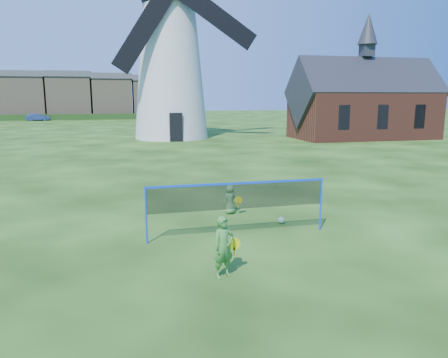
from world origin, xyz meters
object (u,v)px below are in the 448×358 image
player_boy (230,199)px  car_right (37,117)px  badminton_net (238,197)px  play_ball (281,220)px  player_girl (224,247)px  windmill (170,60)px  chapel (364,104)px

player_boy → car_right: car_right is taller
badminton_net → play_ball: 2.13m
play_ball → car_right: (-17.77, 64.02, 0.48)m
player_girl → car_right: player_girl is taller
windmill → player_boy: bearing=-92.7°
player_girl → play_ball: bearing=32.8°
car_right → badminton_net: bearing=178.5°
chapel → badminton_net: size_ratio=2.65×
windmill → player_girl: size_ratio=15.30×
chapel → player_girl: chapel is taller
player_boy → play_ball: size_ratio=4.40×
windmill → badminton_net: (-1.70, -29.60, -6.04)m
chapel → car_right: bearing=131.8°
player_boy → play_ball: 1.98m
player_girl → player_boy: player_girl is taller
windmill → play_ball: windmill is taller
player_girl → player_boy: bearing=54.5°
windmill → player_girl: (-2.72, -32.17, -6.50)m
badminton_net → player_girl: badminton_net is taller
chapel → play_ball: 30.30m
player_girl → badminton_net: bearing=48.8°
play_ball → player_girl: bearing=-127.7°
badminton_net → player_boy: size_ratio=5.22×
windmill → badminton_net: bearing=-93.3°
badminton_net → player_girl: (-1.02, -2.56, -0.47)m
player_boy → play_ball: (1.25, -1.49, -0.37)m
car_right → windmill: bearing=-168.7°
chapel → player_girl: 34.59m
badminton_net → player_boy: badminton_net is taller
windmill → chapel: 18.46m
windmill → player_boy: size_ratio=21.32×
windmill → car_right: size_ratio=5.74×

